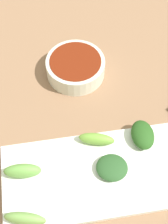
# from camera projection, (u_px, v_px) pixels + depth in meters

# --- Properties ---
(tabletop) EXTENTS (2.10, 2.10, 0.02)m
(tabletop) POSITION_uv_depth(u_px,v_px,m) (79.00, 125.00, 0.70)
(tabletop) COLOR #8E694C
(tabletop) RESTS_ON ground
(sauce_bowl) EXTENTS (0.13, 0.13, 0.04)m
(sauce_bowl) POSITION_uv_depth(u_px,v_px,m) (76.00, 67.00, 0.74)
(sauce_bowl) COLOR silver
(sauce_bowl) RESTS_ON tabletop
(serving_plate) EXTENTS (0.17, 0.34, 0.01)m
(serving_plate) POSITION_uv_depth(u_px,v_px,m) (94.00, 175.00, 0.62)
(serving_plate) COLOR white
(serving_plate) RESTS_ON tabletop
(broccoli_stalk_0) EXTENTS (0.03, 0.07, 0.03)m
(broccoli_stalk_0) POSITION_uv_depth(u_px,v_px,m) (22.00, 171.00, 0.60)
(broccoli_stalk_0) COLOR #69A448
(broccoli_stalk_0) RESTS_ON serving_plate
(broccoli_leafy_1) EXTENTS (0.07, 0.05, 0.03)m
(broccoli_leafy_1) POSITION_uv_depth(u_px,v_px,m) (143.00, 135.00, 0.64)
(broccoli_leafy_1) COLOR #27551D
(broccoli_leafy_1) RESTS_ON serving_plate
(broccoli_stalk_2) EXTENTS (0.04, 0.07, 0.03)m
(broccoli_stalk_2) POSITION_uv_depth(u_px,v_px,m) (25.00, 219.00, 0.56)
(broccoli_stalk_2) COLOR #76A64F
(broccoli_stalk_2) RESTS_ON serving_plate
(broccoli_stalk_3) EXTENTS (0.04, 0.07, 0.03)m
(broccoli_stalk_3) POSITION_uv_depth(u_px,v_px,m) (97.00, 139.00, 0.64)
(broccoli_stalk_3) COLOR #74AB3D
(broccoli_stalk_3) RESTS_ON serving_plate
(broccoli_leafy_4) EXTENTS (0.06, 0.07, 0.02)m
(broccoli_leafy_4) POSITION_uv_depth(u_px,v_px,m) (112.00, 168.00, 0.61)
(broccoli_leafy_4) COLOR #2A5528
(broccoli_leafy_4) RESTS_ON serving_plate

